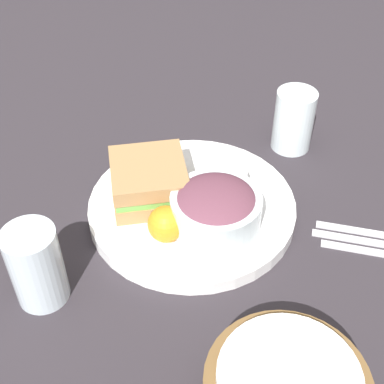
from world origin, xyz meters
TOP-DOWN VIEW (x-y plane):
  - ground_plane at (0.00, 0.00)m, footprint 4.00×4.00m
  - plate at (0.00, 0.00)m, footprint 0.30×0.30m
  - sandwich at (0.06, 0.00)m, footprint 0.14×0.14m
  - salad_bowl at (-0.04, 0.04)m, footprint 0.12×0.12m
  - dressing_cup at (-0.05, -0.04)m, footprint 0.05×0.05m
  - orange_wedge at (0.02, 0.07)m, footprint 0.05×0.05m
  - drink_glass at (0.15, 0.18)m, footprint 0.07×0.07m
  - fork at (-0.27, -0.01)m, footprint 0.18×0.02m
  - knife at (-0.27, 0.01)m, footprint 0.19×0.02m
  - spoon at (-0.27, 0.02)m, footprint 0.16×0.02m
  - water_glass at (-0.13, -0.20)m, footprint 0.07×0.07m

SIDE VIEW (x-z plane):
  - ground_plane at x=0.00m, z-range 0.00..0.00m
  - fork at x=-0.27m, z-range 0.00..0.01m
  - knife at x=-0.27m, z-range 0.00..0.01m
  - spoon at x=-0.27m, z-range 0.00..0.01m
  - plate at x=0.00m, z-range 0.00..0.02m
  - dressing_cup at x=-0.05m, z-range 0.02..0.05m
  - orange_wedge at x=0.02m, z-range 0.02..0.07m
  - sandwich at x=0.06m, z-range 0.02..0.08m
  - water_glass at x=-0.13m, z-range 0.00..0.10m
  - drink_glass at x=0.15m, z-range 0.00..0.11m
  - salad_bowl at x=-0.04m, z-range 0.02..0.09m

